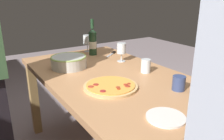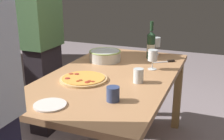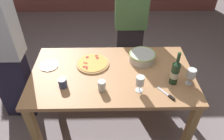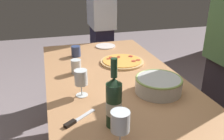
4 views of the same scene
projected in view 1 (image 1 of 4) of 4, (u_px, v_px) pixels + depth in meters
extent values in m
cube|color=tan|center=(112.00, 77.00, 1.64)|extent=(1.60, 0.90, 0.04)
cube|color=tan|center=(105.00, 82.00, 2.56)|extent=(0.07, 0.07, 0.71)
cube|color=tan|center=(34.00, 99.00, 2.15)|extent=(0.07, 0.07, 0.71)
cylinder|color=#DFB173|center=(111.00, 87.00, 1.41)|extent=(0.34, 0.34, 0.02)
cylinder|color=#F5A443|center=(111.00, 85.00, 1.40)|extent=(0.30, 0.30, 0.01)
cylinder|color=#B2361F|center=(126.00, 85.00, 1.40)|extent=(0.03, 0.03, 0.00)
cylinder|color=#A73224|center=(96.00, 85.00, 1.40)|extent=(0.03, 0.03, 0.00)
cylinder|color=#B03621|center=(127.00, 86.00, 1.37)|extent=(0.03, 0.03, 0.00)
cylinder|color=#AF3F28|center=(91.00, 87.00, 1.37)|extent=(0.04, 0.04, 0.00)
cylinder|color=#A12A27|center=(103.00, 91.00, 1.30)|extent=(0.03, 0.03, 0.00)
cylinder|color=#AA3717|center=(119.00, 89.00, 1.33)|extent=(0.02, 0.02, 0.00)
cylinder|color=#A63D22|center=(118.00, 87.00, 1.36)|extent=(0.03, 0.03, 0.00)
cylinder|color=#A8301D|center=(129.00, 84.00, 1.41)|extent=(0.02, 0.02, 0.00)
cylinder|color=silver|center=(69.00, 62.00, 1.78)|extent=(0.27, 0.27, 0.09)
torus|color=#9BB95F|center=(69.00, 57.00, 1.76)|extent=(0.28, 0.28, 0.01)
cylinder|color=#214127|center=(93.00, 44.00, 2.13)|extent=(0.07, 0.07, 0.22)
cone|color=#214127|center=(92.00, 31.00, 2.09)|extent=(0.07, 0.07, 0.03)
cylinder|color=#214127|center=(92.00, 24.00, 2.07)|extent=(0.03, 0.03, 0.09)
cylinder|color=silver|center=(93.00, 45.00, 2.13)|extent=(0.07, 0.07, 0.06)
cylinder|color=white|center=(121.00, 61.00, 1.95)|extent=(0.07, 0.07, 0.00)
cylinder|color=white|center=(121.00, 57.00, 1.94)|extent=(0.01, 0.01, 0.07)
cylinder|color=white|center=(121.00, 48.00, 1.92)|extent=(0.07, 0.07, 0.09)
cylinder|color=white|center=(88.00, 51.00, 2.28)|extent=(0.07, 0.07, 0.00)
cylinder|color=white|center=(87.00, 47.00, 2.27)|extent=(0.01, 0.01, 0.07)
cylinder|color=white|center=(87.00, 39.00, 2.25)|extent=(0.08, 0.08, 0.09)
cylinder|color=maroon|center=(87.00, 42.00, 2.25)|extent=(0.07, 0.07, 0.04)
cylinder|color=white|center=(146.00, 66.00, 1.67)|extent=(0.07, 0.07, 0.10)
cylinder|color=navy|center=(179.00, 83.00, 1.36)|extent=(0.08, 0.08, 0.09)
cylinder|color=white|center=(166.00, 117.00, 1.06)|extent=(0.19, 0.19, 0.01)
cube|color=silver|center=(110.00, 55.00, 2.14)|extent=(0.10, 0.13, 0.01)
cube|color=black|center=(114.00, 52.00, 2.22)|extent=(0.06, 0.07, 0.02)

